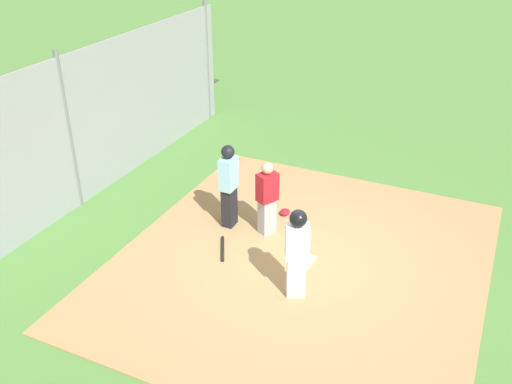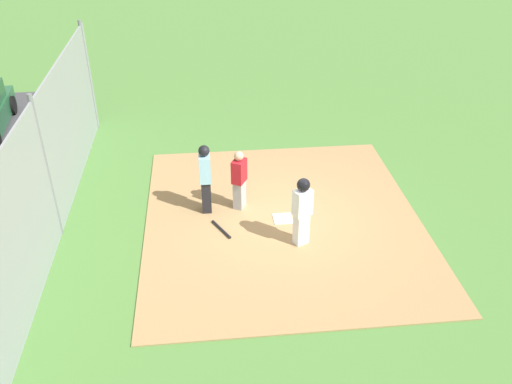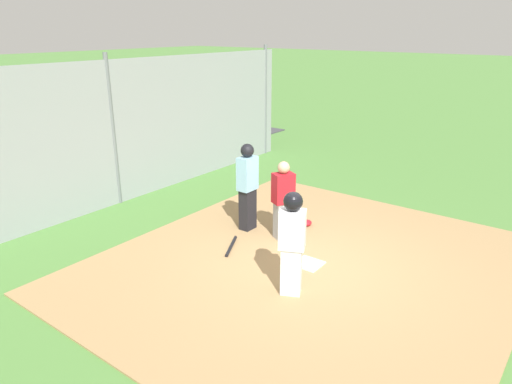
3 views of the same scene
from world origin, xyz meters
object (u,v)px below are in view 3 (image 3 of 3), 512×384
home_plate (309,264)px  catcher (283,200)px  umpire (247,185)px  parked_car_green (184,122)px  catcher_mask (306,223)px  runner (292,237)px  baseball_bat (231,246)px

home_plate → catcher: 1.38m
catcher → umpire: (0.06, -0.79, 0.14)m
parked_car_green → home_plate: bearing=51.2°
catcher_mask → catcher: bearing=-5.3°
catcher_mask → parked_car_green: 8.89m
catcher → catcher_mask: catcher is taller
runner → home_plate: bearing=-10.9°
runner → parked_car_green: 11.11m
runner → baseball_bat: bearing=43.6°
catcher → runner: bearing=-24.4°
runner → parked_car_green: runner is taller
catcher → catcher_mask: size_ratio=6.29×
home_plate → catcher_mask: catcher_mask is taller
baseball_bat → catcher_mask: (-1.69, 0.57, 0.03)m
parked_car_green → catcher: bearing=51.2°
umpire → catcher_mask: (-0.83, 0.86, -0.85)m
home_plate → umpire: (-0.56, -1.76, 0.90)m
home_plate → umpire: bearing=-107.7°
catcher → baseball_bat: size_ratio=1.93×
home_plate → parked_car_green: 10.37m
home_plate → umpire: umpire is taller
umpire → parked_car_green: 8.59m
catcher_mask → parked_car_green: bearing=-118.6°
baseball_bat → parked_car_green: size_ratio=0.18×
home_plate → umpire: 2.05m
umpire → baseball_bat: (0.87, 0.30, -0.88)m
catcher → parked_car_green: (-5.01, -7.72, -0.19)m
runner → catcher_mask: 2.74m
catcher → umpire: bearing=-147.6°
catcher → umpire: 0.81m
home_plate → parked_car_green: (-5.63, -8.68, 0.57)m
baseball_bat → parked_car_green: (-5.94, -7.22, 0.55)m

